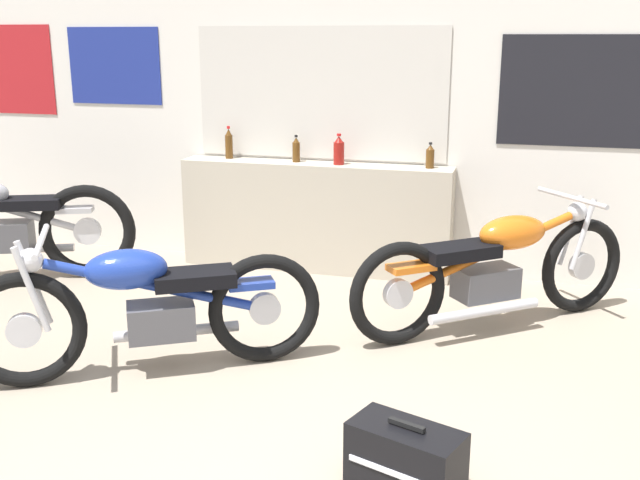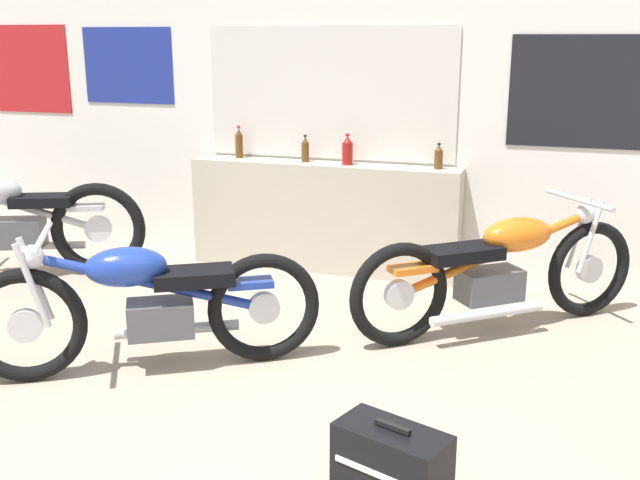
{
  "view_description": "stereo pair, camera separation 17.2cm",
  "coord_description": "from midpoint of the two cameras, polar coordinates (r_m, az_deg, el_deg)",
  "views": [
    {
      "loc": [
        0.92,
        -2.37,
        1.84
      ],
      "look_at": [
        -0.2,
        1.64,
        0.7
      ],
      "focal_mm": 42.0,
      "sensor_mm": 36.0,
      "label": 1
    },
    {
      "loc": [
        1.08,
        -2.32,
        1.84
      ],
      "look_at": [
        -0.2,
        1.64,
        0.7
      ],
      "focal_mm": 42.0,
      "sensor_mm": 36.0,
      "label": 2
    }
  ],
  "objects": [
    {
      "name": "bottle_center",
      "position": [
        5.84,
        2.95,
        6.79
      ],
      "size": [
        0.08,
        0.08,
        0.24
      ],
      "color": "maroon",
      "rests_on": "sill_counter"
    },
    {
      "name": "motorcycle_silver",
      "position": [
        6.28,
        -21.88,
        1.26
      ],
      "size": [
        1.97,
        0.96,
        0.93
      ],
      "color": "black",
      "rests_on": "ground_plane"
    },
    {
      "name": "bottle_right_center",
      "position": [
        5.73,
        9.88,
        6.21
      ],
      "size": [
        0.06,
        0.06,
        0.2
      ],
      "color": "#5B3814",
      "rests_on": "sill_counter"
    },
    {
      "name": "hard_case_black",
      "position": [
        3.24,
        7.05,
        -16.39
      ],
      "size": [
        0.52,
        0.38,
        0.31
      ],
      "color": "black",
      "rests_on": "ground_plane"
    },
    {
      "name": "sill_counter",
      "position": [
        6.0,
        1.1,
        1.76
      ],
      "size": [
        2.18,
        0.28,
        0.87
      ],
      "color": "#B7AD99",
      "rests_on": "ground_plane"
    },
    {
      "name": "bottle_leftmost",
      "position": [
        6.19,
        -5.39,
        7.32
      ],
      "size": [
        0.06,
        0.06,
        0.26
      ],
      "color": "#5B3814",
      "rests_on": "sill_counter"
    },
    {
      "name": "bottle_left_center",
      "position": [
        5.97,
        -0.3,
        6.88
      ],
      "size": [
        0.06,
        0.06,
        0.21
      ],
      "color": "#5B3814",
      "rests_on": "sill_counter"
    },
    {
      "name": "motorcycle_blue",
      "position": [
        4.26,
        -11.86,
        -4.71
      ],
      "size": [
        1.73,
        1.07,
        0.83
      ],
      "color": "black",
      "rests_on": "ground_plane"
    },
    {
      "name": "motorcycle_orange",
      "position": [
        4.9,
        14.54,
        -2.17
      ],
      "size": [
        1.66,
        1.38,
        0.83
      ],
      "color": "black",
      "rests_on": "ground_plane"
    },
    {
      "name": "wall_back",
      "position": [
        5.86,
        8.05,
        10.87
      ],
      "size": [
        10.0,
        0.07,
        2.8
      ],
      "color": "silver",
      "rests_on": "ground_plane"
    }
  ]
}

